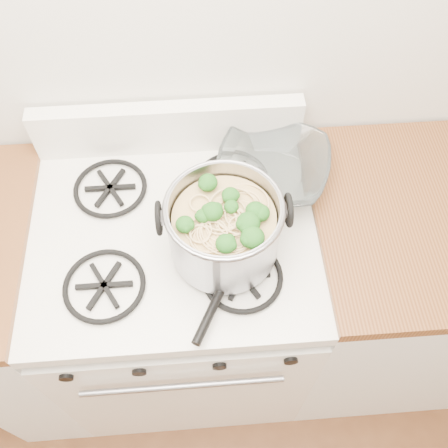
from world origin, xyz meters
TOP-DOWN VIEW (x-y plane):
  - gas_range at (0.00, 1.26)m, footprint 0.76×0.66m
  - counter_left at (-0.51, 1.26)m, footprint 0.25×0.65m
  - counter_right at (0.88, 1.26)m, footprint 1.00×0.65m
  - stock_pot at (0.13, 1.20)m, footprint 0.31×0.28m
  - spatula at (0.16, 1.17)m, footprint 0.40×0.41m
  - glass_bowl at (0.28, 1.42)m, footprint 0.15×0.15m

SIDE VIEW (x-z plane):
  - gas_range at x=0.00m, z-range -0.03..0.90m
  - counter_left at x=-0.51m, z-range 0.00..0.92m
  - counter_right at x=0.88m, z-range 0.00..0.92m
  - spatula at x=0.16m, z-range 0.92..0.95m
  - glass_bowl at x=0.28m, z-range 0.92..0.95m
  - stock_pot at x=0.13m, z-range 0.92..1.11m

